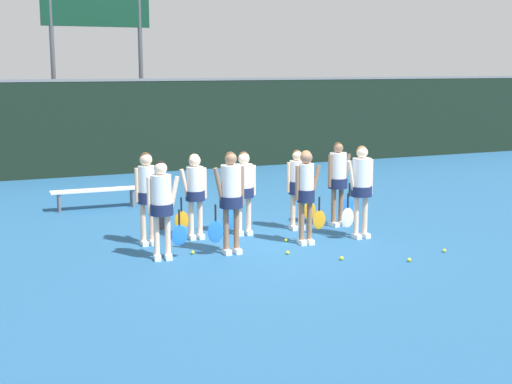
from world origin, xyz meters
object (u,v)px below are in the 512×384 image
Objects in this scene: player_3 at (361,183)px; tennis_ball_0 at (288,253)px; player_6 at (244,186)px; tennis_ball_4 at (286,240)px; player_7 at (297,183)px; scoreboard at (96,16)px; tennis_ball_6 at (316,214)px; tennis_ball_7 at (409,260)px; tennis_ball_1 at (193,252)px; player_2 at (306,189)px; player_4 at (147,190)px; player_5 at (195,189)px; tennis_ball_3 at (334,219)px; tennis_ball_5 at (444,251)px; player_0 at (162,201)px; tennis_ball_2 at (342,258)px; player_8 at (338,177)px; bench_courtside at (96,192)px; player_1 at (231,193)px.

tennis_ball_0 is (-1.82, -0.56, -1.04)m from player_3.
tennis_ball_4 is (0.51, -0.87, -0.94)m from player_6.
player_7 is at bearing 9.63° from player_6.
tennis_ball_6 is at bearing -73.26° from scoreboard.
tennis_ball_4 is 1.02× the size of tennis_ball_7.
player_2 is at bearing -3.25° from tennis_ball_1.
player_4 reaches higher than tennis_ball_6.
scoreboard reaches higher than player_5.
tennis_ball_5 is (0.49, -3.11, -0.00)m from tennis_ball_3.
player_4 reaches higher than tennis_ball_5.
player_2 is 1.38m from player_6.
player_3 reaches higher than player_4.
tennis_ball_1 is at bearing 18.87° from player_0.
tennis_ball_2 is (-0.35, -2.40, -0.91)m from player_7.
player_8 is 26.67× the size of tennis_ball_0.
tennis_ball_5 is (3.46, -13.14, -4.79)m from scoreboard.
player_5 reaches higher than player_7.
tennis_ball_4 is 2.45m from tennis_ball_7.
tennis_ball_0 is (-1.03, -1.70, -0.91)m from player_7.
player_4 is 1.05× the size of player_5.
tennis_ball_5 is at bearing -75.24° from scoreboard.
scoreboard is 12.48m from player_3.
tennis_ball_2 reaches higher than tennis_ball_7.
player_4 reaches higher than player_0.
tennis_ball_3 is (4.45, -3.27, -0.37)m from bench_courtside.
tennis_ball_4 is at bearing 65.98° from tennis_ball_0.
player_8 reaches higher than player_5.
bench_courtside is 30.24× the size of tennis_ball_2.
tennis_ball_5 is at bearing -50.51° from bench_courtside.
player_6 is 1.01× the size of player_7.
player_1 is 1.45m from player_6.
bench_courtside is 4.89m from player_0.
player_8 is 25.52× the size of tennis_ball_2.
tennis_ball_2 is 1.06× the size of tennis_ball_5.
player_3 is at bearing -50.64° from player_7.
tennis_ball_1 is at bearing -175.50° from tennis_ball_4.
tennis_ball_2 and tennis_ball_3 have the same top height.
scoreboard is at bearing 82.84° from player_4.
bench_courtside is at bearing 110.03° from player_5.
tennis_ball_0 is at bearing 143.64° from tennis_ball_7.
player_3 is at bearing -101.53° from tennis_ball_3.
player_1 is 1.45m from tennis_ball_0.
tennis_ball_1 is (-1.39, -1.02, -0.94)m from player_6.
tennis_ball_1 is at bearing -78.91° from bench_courtside.
player_2 is 2.13m from player_5.
player_1 is 3.94m from tennis_ball_5.
player_5 is 1.00× the size of player_6.
tennis_ball_2 is (1.57, -1.16, -1.05)m from player_1.
player_2 is 0.98× the size of player_3.
tennis_ball_1 is (-0.69, -11.50, -4.79)m from scoreboard.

